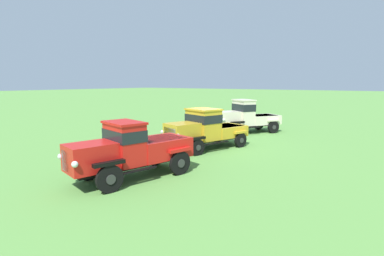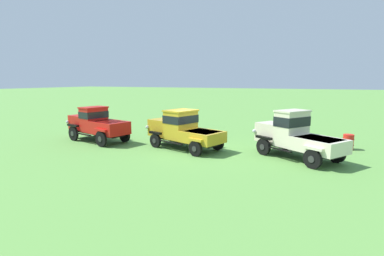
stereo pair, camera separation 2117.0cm
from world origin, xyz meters
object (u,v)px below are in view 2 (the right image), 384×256
vintage_truck_second_in_line (182,129)px  oil_drum_beside_row (348,142)px  vintage_truck_foreground_near (97,124)px  vintage_truck_midrow_center (295,135)px

vintage_truck_second_in_line → oil_drum_beside_row: 9.07m
vintage_truck_foreground_near → oil_drum_beside_row: size_ratio=5.86×
vintage_truck_second_in_line → vintage_truck_midrow_center: vintage_truck_midrow_center is taller
vintage_truck_foreground_near → oil_drum_beside_row: bearing=15.5°
vintage_truck_second_in_line → vintage_truck_midrow_center: 5.90m
vintage_truck_second_in_line → vintage_truck_foreground_near: bearing=-175.3°
vintage_truck_midrow_center → oil_drum_beside_row: 3.97m
vintage_truck_midrow_center → oil_drum_beside_row: bearing=50.5°
vintage_truck_foreground_near → oil_drum_beside_row: 14.55m
vintage_truck_foreground_near → vintage_truck_midrow_center: vintage_truck_midrow_center is taller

